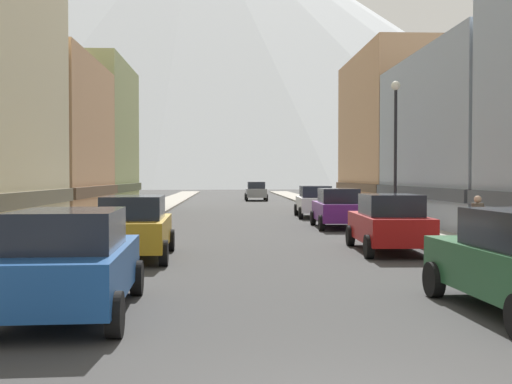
# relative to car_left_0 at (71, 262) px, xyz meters

# --- Properties ---
(sidewalk_left) EXTENTS (2.50, 100.00, 0.15)m
(sidewalk_left) POSITION_rel_car_left_0_xyz_m (-2.45, 30.12, -0.82)
(sidewalk_left) COLOR gray
(sidewalk_left) RESTS_ON ground
(sidewalk_right) EXTENTS (2.50, 100.00, 0.15)m
(sidewalk_right) POSITION_rel_car_left_0_xyz_m (10.05, 30.12, -0.82)
(sidewalk_right) COLOR gray
(sidewalk_right) RESTS_ON ground
(storefront_left_2) EXTENTS (9.34, 9.91, 8.01)m
(storefront_left_2) POSITION_rel_car_left_0_xyz_m (-8.22, 20.47, 2.96)
(storefront_left_2) COLOR tan
(storefront_left_2) RESTS_ON ground
(storefront_left_3) EXTENTS (7.89, 9.92, 9.55)m
(storefront_left_3) POSITION_rel_car_left_0_xyz_m (-7.50, 30.44, 3.71)
(storefront_left_3) COLOR #8C9966
(storefront_left_3) RESTS_ON ground
(storefront_right_2) EXTENTS (7.94, 13.23, 8.04)m
(storefront_right_2) POSITION_rel_car_left_0_xyz_m (15.12, 18.30, 2.97)
(storefront_right_2) COLOR #99A5B2
(storefront_right_2) RESTS_ON ground
(storefront_right_3) EXTENTS (8.90, 13.15, 10.53)m
(storefront_right_3) POSITION_rel_car_left_0_xyz_m (15.60, 31.68, 4.19)
(storefront_right_3) COLOR tan
(storefront_right_3) RESTS_ON ground
(car_left_0) EXTENTS (2.24, 4.48, 1.78)m
(car_left_0) POSITION_rel_car_left_0_xyz_m (0.00, 0.00, 0.00)
(car_left_0) COLOR #19478C
(car_left_0) RESTS_ON ground
(car_left_1) EXTENTS (2.19, 4.46, 1.78)m
(car_left_1) POSITION_rel_car_left_0_xyz_m (-0.00, 7.30, 0.00)
(car_left_1) COLOR #B28419
(car_left_1) RESTS_ON ground
(car_right_1) EXTENTS (2.20, 4.46, 1.78)m
(car_right_1) POSITION_rel_car_left_0_xyz_m (7.59, 8.51, 0.00)
(car_right_1) COLOR #9E1111
(car_right_1) RESTS_ON ground
(car_right_2) EXTENTS (2.17, 4.45, 1.78)m
(car_right_2) POSITION_rel_car_left_0_xyz_m (7.60, 17.51, 0.00)
(car_right_2) COLOR #591E72
(car_right_2) RESTS_ON ground
(car_right_3) EXTENTS (2.20, 4.46, 1.78)m
(car_right_3) POSITION_rel_car_left_0_xyz_m (7.60, 24.86, 0.00)
(car_right_3) COLOR silver
(car_right_3) RESTS_ON ground
(car_driving_0) EXTENTS (2.06, 4.40, 1.78)m
(car_driving_0) POSITION_rel_car_left_0_xyz_m (5.40, 49.17, 0.00)
(car_driving_0) COLOR slate
(car_driving_0) RESTS_ON ground
(pedestrian_0) EXTENTS (0.36, 0.36, 1.61)m
(pedestrian_0) POSITION_rel_car_left_0_xyz_m (10.05, 7.72, -0.01)
(pedestrian_0) COLOR brown
(pedestrian_0) RESTS_ON sidewalk_right
(streetlamp_right) EXTENTS (0.36, 0.36, 5.86)m
(streetlamp_right) POSITION_rel_car_left_0_xyz_m (9.15, 13.57, 3.09)
(streetlamp_right) COLOR black
(streetlamp_right) RESTS_ON sidewalk_right
(mountain_backdrop) EXTENTS (318.63, 318.63, 117.55)m
(mountain_backdrop) POSITION_rel_car_left_0_xyz_m (-9.76, 255.12, 57.88)
(mountain_backdrop) COLOR silver
(mountain_backdrop) RESTS_ON ground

